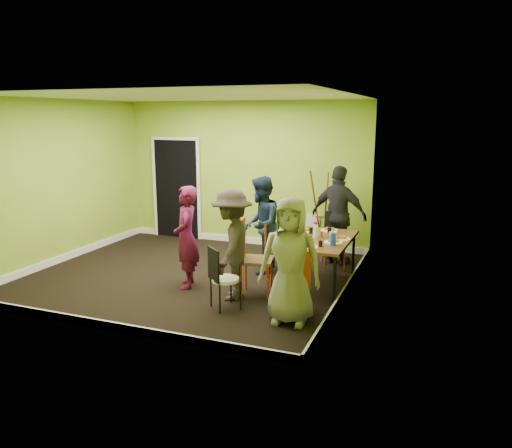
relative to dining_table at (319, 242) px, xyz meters
The scene contains 28 objects.
ground 2.17m from the dining_table, behind, with size 5.00×5.00×0.00m, color black.
room_walls 2.10m from the dining_table, behind, with size 5.04×4.54×2.82m.
dining_table is the anchor object (origin of this frame).
chair_left_far 0.94m from the dining_table, 158.45° to the left, with size 0.44×0.44×0.85m.
chair_left_near 1.05m from the dining_table, 143.23° to the right, with size 0.54×0.54×1.09m.
chair_back_end 1.21m from the dining_table, 90.55° to the left, with size 0.46×0.52×0.93m.
chair_front_end 1.17m from the dining_table, 90.42° to the right, with size 0.48×0.48×0.88m.
chair_bentwood 1.65m from the dining_table, 127.38° to the right, with size 0.46×0.46×0.84m.
easel 1.62m from the dining_table, 99.19° to the left, with size 0.63×0.60×1.58m.
plate_near_left 0.49m from the dining_table, 126.00° to the left, with size 0.25×0.25×0.01m, color white.
plate_near_right 0.48m from the dining_table, 121.30° to the right, with size 0.26×0.26×0.01m, color white.
plate_far_back 0.56m from the dining_table, 87.88° to the left, with size 0.27×0.27×0.01m, color white.
plate_far_front 0.54m from the dining_table, 91.46° to the right, with size 0.25×0.25×0.01m, color white.
plate_wall_back 0.33m from the dining_table, 14.83° to the left, with size 0.25×0.25×0.01m, color white.
plate_wall_front 0.29m from the dining_table, 32.04° to the right, with size 0.26×0.26×0.01m, color white.
thermos 0.18m from the dining_table, 154.40° to the left, with size 0.07×0.07×0.21m, color white.
blue_bottle 0.44m from the dining_table, 49.10° to the right, with size 0.08×0.08×0.18m, color #193DBE.
orange_bottle 0.17m from the dining_table, 90.98° to the left, with size 0.03×0.03×0.08m, color #CA4013.
glass_mid 0.35m from the dining_table, 125.61° to the left, with size 0.06×0.06×0.09m, color black.
glass_back 0.42m from the dining_table, 81.74° to the left, with size 0.06×0.06×0.08m, color black.
glass_front 0.46m from the dining_table, 74.07° to the right, with size 0.06×0.06×0.09m, color black.
cup_a 0.29m from the dining_table, 142.13° to the right, with size 0.11×0.11×0.09m, color white.
cup_b 0.22m from the dining_table, 14.81° to the left, with size 0.11×0.11×0.10m, color white.
person_standing 1.96m from the dining_table, 160.14° to the right, with size 0.56×0.36×1.52m, color #580F35.
person_left_far 1.15m from the dining_table, 158.78° to the left, with size 0.77×0.60×1.58m, color #152336.
person_left_near 1.34m from the dining_table, 139.65° to the right, with size 1.00×0.58×1.55m, color #302820.
person_back_end 1.33m from the dining_table, 89.58° to the left, with size 1.00×0.41×1.70m, color black.
person_front_end 1.38m from the dining_table, 90.85° to the right, with size 0.77×0.50×1.58m, color gray.
Camera 1 is at (3.73, -6.79, 2.52)m, focal length 35.00 mm.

